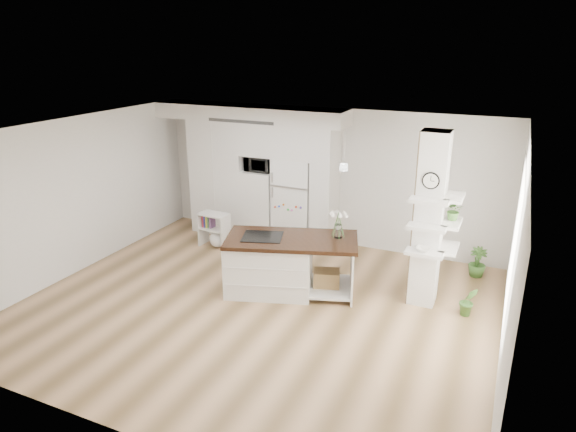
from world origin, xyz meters
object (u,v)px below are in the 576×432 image
object	(u,v)px
refrigerator	(295,201)
kitchen_island	(277,263)
bookshelf	(215,232)
floor_plant_a	(468,301)

from	to	relation	value
refrigerator	kitchen_island	bearing A→B (deg)	-74.46
refrigerator	bookshelf	distance (m)	1.70
kitchen_island	bookshelf	bearing A→B (deg)	129.69
kitchen_island	refrigerator	bearing A→B (deg)	87.62
bookshelf	floor_plant_a	xyz separation A→B (m)	(4.87, -0.78, -0.07)
kitchen_island	floor_plant_a	world-z (taller)	kitchen_island
floor_plant_a	refrigerator	bearing A→B (deg)	154.84
refrigerator	bookshelf	bearing A→B (deg)	-147.03
kitchen_island	floor_plant_a	xyz separation A→B (m)	(2.94, 0.44, -0.25)
bookshelf	kitchen_island	bearing A→B (deg)	-28.25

